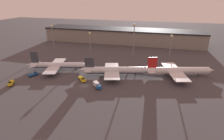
{
  "coord_description": "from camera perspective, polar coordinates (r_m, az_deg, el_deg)",
  "views": [
    {
      "loc": [
        37.88,
        -83.09,
        47.93
      ],
      "look_at": [
        13.23,
        13.14,
        6.0
      ],
      "focal_mm": 28.0,
      "sensor_mm": 36.0,
      "label": 1
    }
  ],
  "objects": [
    {
      "name": "ground",
      "position": [
        103.13,
        -9.01,
        -5.12
      ],
      "size": [
        600.0,
        600.0,
        0.0
      ],
      "primitive_type": "plane",
      "color": "#423F44"
    },
    {
      "name": "terminal_building",
      "position": [
        198.42,
        3.12,
        11.16
      ],
      "size": [
        172.14,
        28.61,
        15.36
      ],
      "color": "gray",
      "rests_on": "ground"
    },
    {
      "name": "airplane_0",
      "position": [
        128.7,
        -17.51,
        1.51
      ],
      "size": [
        43.16,
        31.11,
        13.14
      ],
      "rotation": [
        0.0,
        0.0,
        0.26
      ],
      "color": "silver",
      "rests_on": "ground"
    },
    {
      "name": "airplane_1",
      "position": [
        113.22,
        0.7,
        -0.1
      ],
      "size": [
        46.34,
        29.09,
        12.5
      ],
      "rotation": [
        0.0,
        0.0,
        0.26
      ],
      "color": "silver",
      "rests_on": "ground"
    },
    {
      "name": "airplane_2",
      "position": [
        120.08,
        20.42,
        -0.23
      ],
      "size": [
        47.79,
        32.47,
        12.92
      ],
      "rotation": [
        0.0,
        0.0,
        0.26
      ],
      "color": "silver",
      "rests_on": "ground"
    },
    {
      "name": "service_vehicle_0",
      "position": [
        99.41,
        -4.93,
        -4.87
      ],
      "size": [
        6.21,
        6.48,
        3.16
      ],
      "rotation": [
        0.0,
        0.0,
        -0.83
      ],
      "color": "#195199",
      "rests_on": "ground"
    },
    {
      "name": "service_vehicle_1",
      "position": [
        108.61,
        -9.72,
        -2.95
      ],
      "size": [
        6.65,
        6.84,
        2.56
      ],
      "rotation": [
        0.0,
        0.0,
        -0.82
      ],
      "color": "gold",
      "rests_on": "ground"
    },
    {
      "name": "service_vehicle_2",
      "position": [
        117.9,
        -30.13,
        -3.69
      ],
      "size": [
        4.49,
        6.03,
        2.89
      ],
      "rotation": [
        0.0,
        0.0,
        -1.1
      ],
      "color": "gold",
      "rests_on": "ground"
    },
    {
      "name": "service_vehicle_3",
      "position": [
        124.5,
        -24.35,
        -1.3
      ],
      "size": [
        4.63,
        6.33,
        2.62
      ],
      "rotation": [
        0.0,
        0.0,
        1.09
      ],
      "color": "#195199",
      "rests_on": "ground"
    },
    {
      "name": "lamp_post_0",
      "position": [
        170.62,
        -18.83,
        10.78
      ],
      "size": [
        1.8,
        1.8,
        24.52
      ],
      "color": "slate",
      "rests_on": "ground"
    },
    {
      "name": "lamp_post_1",
      "position": [
        154.76,
        -7.18,
        9.71
      ],
      "size": [
        1.8,
        1.8,
        20.01
      ],
      "color": "slate",
      "rests_on": "ground"
    },
    {
      "name": "lamp_post_2",
      "position": [
        144.5,
        7.14,
        10.62
      ],
      "size": [
        1.8,
        1.8,
        28.2
      ],
      "color": "slate",
      "rests_on": "ground"
    },
    {
      "name": "lamp_post_3",
      "position": [
        144.76,
        18.64,
        7.99
      ],
      "size": [
        1.8,
        1.8,
        20.95
      ],
      "color": "slate",
      "rests_on": "ground"
    }
  ]
}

